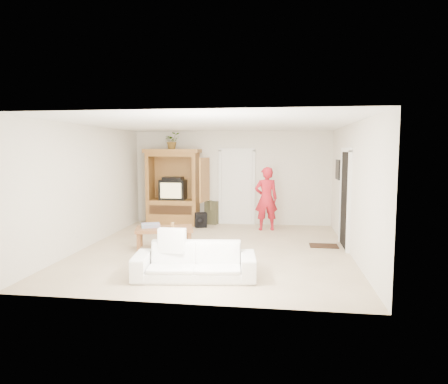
% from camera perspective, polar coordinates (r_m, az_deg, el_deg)
% --- Properties ---
extents(floor, '(6.00, 6.00, 0.00)m').
position_cam_1_polar(floor, '(8.45, -1.36, -8.20)').
color(floor, tan).
rests_on(floor, ground).
extents(ceiling, '(6.00, 6.00, 0.00)m').
position_cam_1_polar(ceiling, '(8.21, -1.41, 9.69)').
color(ceiling, white).
rests_on(ceiling, floor).
extents(wall_back, '(5.50, 0.00, 5.50)m').
position_cam_1_polar(wall_back, '(11.19, 1.10, 2.05)').
color(wall_back, silver).
rests_on(wall_back, floor).
extents(wall_front, '(5.50, 0.00, 5.50)m').
position_cam_1_polar(wall_front, '(5.31, -6.65, -2.40)').
color(wall_front, silver).
rests_on(wall_front, floor).
extents(wall_left, '(0.00, 6.00, 6.00)m').
position_cam_1_polar(wall_left, '(9.08, -18.77, 0.81)').
color(wall_left, silver).
rests_on(wall_left, floor).
extents(wall_right, '(0.00, 6.00, 6.00)m').
position_cam_1_polar(wall_right, '(8.24, 17.84, 0.34)').
color(wall_right, silver).
rests_on(wall_right, floor).
extents(armoire, '(1.82, 1.14, 2.10)m').
position_cam_1_polar(armoire, '(11.19, -7.15, -0.01)').
color(armoire, olive).
rests_on(armoire, floor).
extents(door_back, '(0.85, 0.05, 2.04)m').
position_cam_1_polar(door_back, '(11.16, 1.85, 0.59)').
color(door_back, white).
rests_on(door_back, floor).
extents(doorway_right, '(0.05, 0.90, 2.04)m').
position_cam_1_polar(doorway_right, '(8.85, 16.96, -1.08)').
color(doorway_right, black).
rests_on(doorway_right, floor).
extents(framed_picture, '(0.03, 0.60, 0.48)m').
position_cam_1_polar(framed_picture, '(10.09, 15.94, 3.09)').
color(framed_picture, black).
rests_on(framed_picture, wall_right).
extents(doormat, '(0.60, 0.40, 0.02)m').
position_cam_1_polar(doormat, '(8.97, 14.06, -7.46)').
color(doormat, '#382316').
rests_on(doormat, floor).
extents(plant, '(0.52, 0.51, 0.45)m').
position_cam_1_polar(plant, '(11.11, -7.41, 7.26)').
color(plant, '#4C7238').
rests_on(plant, armoire).
extents(man, '(0.67, 0.51, 1.64)m').
position_cam_1_polar(man, '(10.37, 6.05, -0.96)').
color(man, red).
rests_on(man, floor).
extents(sofa, '(2.03, 0.99, 0.57)m').
position_cam_1_polar(sofa, '(6.56, -4.21, -9.82)').
color(sofa, silver).
rests_on(sofa, floor).
extents(coffee_table, '(1.32, 0.93, 0.44)m').
position_cam_1_polar(coffee_table, '(8.56, -8.50, -5.42)').
color(coffee_table, brown).
rests_on(coffee_table, floor).
extents(towel, '(0.46, 0.40, 0.08)m').
position_cam_1_polar(towel, '(8.63, -10.44, -4.70)').
color(towel, '#CB4384').
rests_on(towel, coffee_table).
extents(candle, '(0.08, 0.08, 0.10)m').
position_cam_1_polar(candle, '(8.55, -7.36, -4.69)').
color(candle, tan).
rests_on(candle, coffee_table).
extents(backpack_black, '(0.36, 0.28, 0.39)m').
position_cam_1_polar(backpack_black, '(10.74, -3.33, -4.08)').
color(backpack_black, black).
rests_on(backpack_black, floor).
extents(backpack_olive, '(0.38, 0.31, 0.64)m').
position_cam_1_polar(backpack_olive, '(11.23, -1.80, -2.97)').
color(backpack_olive, '#47442B').
rests_on(backpack_olive, floor).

